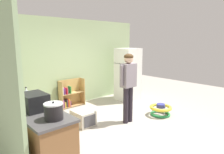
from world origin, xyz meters
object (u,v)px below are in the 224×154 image
object	(u,v)px
teal_cup	(1,95)
yellow_cup	(23,101)
refrigerator	(128,74)
standing_person	(128,81)
microwave	(34,102)
red_cup	(19,105)
clear_bottle	(26,94)
crock_pot	(54,111)
bookshelf	(70,95)
banana_bunch	(19,93)
kitchen_counter	(30,129)
pet_carrier	(83,118)
blue_cup	(32,98)
baby_walker	(161,110)

from	to	relation	value
teal_cup	yellow_cup	xyz separation A→B (m)	(0.16, -0.75, 0.00)
refrigerator	standing_person	bearing A→B (deg)	-136.94
microwave	red_cup	xyz separation A→B (m)	(-0.15, 0.31, -0.09)
standing_person	clear_bottle	xyz separation A→B (m)	(-2.21, 0.67, -0.06)
refrigerator	crock_pot	bearing A→B (deg)	-151.83
bookshelf	microwave	xyz separation A→B (m)	(-1.92, -2.10, 0.68)
banana_bunch	kitchen_counter	bearing A→B (deg)	-99.09
pet_carrier	microwave	size ratio (longest dim) A/B	1.15
blue_cup	yellow_cup	bearing A→B (deg)	-156.33
yellow_cup	microwave	bearing A→B (deg)	-85.61
standing_person	clear_bottle	distance (m)	2.31
bookshelf	microwave	distance (m)	2.93
kitchen_counter	crock_pot	size ratio (longest dim) A/B	8.31
bookshelf	banana_bunch	distance (m)	2.09
microwave	clear_bottle	xyz separation A→B (m)	(0.13, 0.71, -0.04)
pet_carrier	yellow_cup	world-z (taller)	yellow_cup
teal_cup	blue_cup	distance (m)	0.75
kitchen_counter	clear_bottle	distance (m)	0.71
clear_bottle	blue_cup	bearing A→B (deg)	-77.49
bookshelf	pet_carrier	size ratio (longest dim) A/B	1.54
clear_bottle	teal_cup	bearing A→B (deg)	123.95
standing_person	banana_bunch	distance (m)	2.47
bookshelf	microwave	world-z (taller)	microwave
refrigerator	standing_person	world-z (taller)	refrigerator
kitchen_counter	red_cup	xyz separation A→B (m)	(-0.15, 0.02, 0.50)
baby_walker	pet_carrier	bearing A→B (deg)	154.94
blue_cup	crock_pot	bearing A→B (deg)	-96.31
blue_cup	bookshelf	bearing A→B (deg)	41.69
kitchen_counter	baby_walker	xyz separation A→B (m)	(3.35, -0.53, -0.29)
teal_cup	bookshelf	bearing A→B (deg)	23.06
clear_bottle	red_cup	distance (m)	0.50
baby_walker	banana_bunch	distance (m)	3.59
microwave	yellow_cup	bearing A→B (deg)	94.39
red_cup	blue_cup	xyz separation A→B (m)	(0.32, 0.24, 0.00)
blue_cup	yellow_cup	world-z (taller)	same
kitchen_counter	blue_cup	world-z (taller)	blue_cup
kitchen_counter	bookshelf	bearing A→B (deg)	43.53
refrigerator	blue_cup	world-z (taller)	refrigerator
blue_cup	red_cup	bearing A→B (deg)	-143.18
clear_bottle	red_cup	world-z (taller)	clear_bottle
standing_person	blue_cup	xyz separation A→B (m)	(-2.18, 0.50, -0.11)
blue_cup	microwave	bearing A→B (deg)	-107.36
crock_pot	baby_walker	bearing A→B (deg)	5.99
microwave	yellow_cup	size ratio (longest dim) A/B	5.05
baby_walker	teal_cup	bearing A→B (deg)	157.76
bookshelf	banana_bunch	size ratio (longest dim) A/B	5.45
refrigerator	baby_walker	distance (m)	1.89
baby_walker	crock_pot	distance (m)	3.44
teal_cup	red_cup	bearing A→B (deg)	-86.77
baby_walker	pet_carrier	world-z (taller)	pet_carrier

